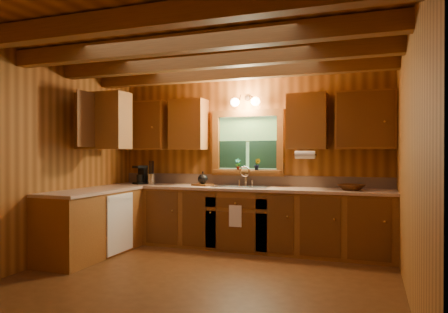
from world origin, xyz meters
name	(u,v)px	position (x,y,z in m)	size (l,w,h in m)	color
room	(200,162)	(0.00, 0.00, 1.30)	(4.20, 4.20, 4.20)	#553014
ceiling_beams	(199,53)	(0.00, 0.00, 2.49)	(4.20, 2.54, 0.18)	brown
base_cabinets	(203,220)	(-0.49, 1.28, 0.43)	(4.20, 2.22, 0.86)	brown
countertop	(204,189)	(-0.48, 1.29, 0.88)	(4.20, 2.24, 0.04)	tan
backsplash	(248,180)	(0.00, 1.89, 0.98)	(4.20, 0.02, 0.16)	tan
dishwasher_panel	(120,223)	(-1.47, 0.68, 0.43)	(0.02, 0.60, 0.80)	white
upper_cabinets	(202,123)	(-0.56, 1.42, 1.84)	(4.19, 1.77, 0.78)	brown
window	(247,144)	(0.00, 1.87, 1.53)	(1.12, 0.08, 1.00)	brown
window_sill	(247,171)	(0.00, 1.82, 1.12)	(1.06, 0.14, 0.04)	brown
wall_sconce	(245,102)	(0.00, 1.75, 2.16)	(0.45, 0.21, 0.17)	black
paper_towel_roll	(305,155)	(0.92, 1.53, 1.37)	(0.11, 0.11, 0.27)	white
dish_towel	(235,216)	(0.00, 1.26, 0.52)	(0.18, 0.01, 0.30)	white
sink	(242,190)	(0.00, 1.60, 0.86)	(0.82, 0.48, 0.43)	silver
coffee_maker	(141,175)	(-1.70, 1.62, 1.04)	(0.17, 0.21, 0.29)	black
utensil_crock	(151,178)	(-1.54, 1.65, 0.99)	(0.13, 0.13, 0.37)	silver
cutting_board	(203,185)	(-0.63, 1.61, 0.91)	(0.29, 0.21, 0.03)	#5A3213
teakettle	(203,179)	(-0.63, 1.61, 1.00)	(0.15, 0.15, 0.19)	black
wicker_basket	(351,187)	(1.53, 1.54, 0.94)	(0.33, 0.33, 0.08)	#48230C
potted_plant_left	(238,164)	(-0.14, 1.81, 1.23)	(0.09, 0.06, 0.17)	#5A3213
potted_plant_right	(257,164)	(0.17, 1.80, 1.23)	(0.10, 0.08, 0.17)	#5A3213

